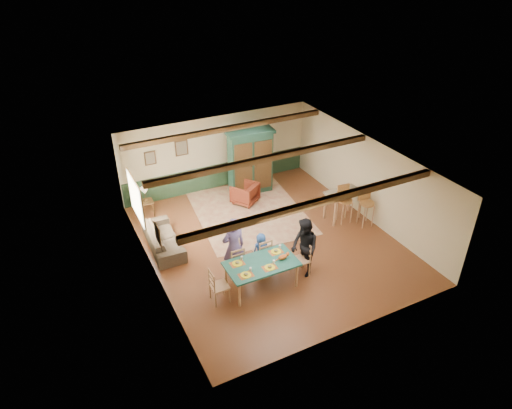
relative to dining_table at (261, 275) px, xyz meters
name	(u,v)px	position (x,y,z in m)	size (l,w,h in m)	color
floor	(270,242)	(1.16, 1.67, -0.39)	(8.00, 8.00, 0.00)	#5A2D19
wall_back	(217,153)	(1.16, 5.67, 0.96)	(7.00, 0.02, 2.70)	beige
wall_left	(152,235)	(-2.34, 1.67, 0.96)	(0.02, 8.00, 2.70)	beige
wall_right	(367,179)	(4.66, 1.67, 0.96)	(0.02, 8.00, 2.70)	beige
ceiling	(272,161)	(1.16, 1.67, 2.31)	(7.00, 8.00, 0.02)	white
wainscot_back	(219,175)	(1.16, 5.65, 0.06)	(6.95, 0.03, 0.90)	#1D3521
ceiling_beam_front	(318,202)	(1.16, -0.63, 2.22)	(6.95, 0.16, 0.16)	black
ceiling_beam_mid	(265,159)	(1.16, 2.07, 2.22)	(6.95, 0.16, 0.16)	black
ceiling_beam_back	(227,128)	(1.16, 4.67, 2.22)	(6.95, 0.16, 0.16)	black
window_left	(136,199)	(-2.31, 3.37, 1.16)	(0.06, 1.60, 1.30)	white
picture_left_wall	(158,234)	(-2.31, 1.07, 1.36)	(0.04, 0.42, 0.52)	gray
picture_back_a	(182,148)	(-0.14, 5.64, 1.41)	(0.45, 0.04, 0.55)	gray
picture_back_b	(150,158)	(-1.24, 5.64, 1.26)	(0.38, 0.04, 0.48)	gray
dining_table	(261,275)	(0.00, 0.00, 0.00)	(1.85, 1.03, 0.77)	#1B564A
dining_chair_far_left	(235,261)	(-0.41, 0.74, 0.10)	(0.43, 0.45, 0.98)	#AB7B55
dining_chair_far_right	(262,252)	(0.41, 0.74, 0.10)	(0.43, 0.45, 0.98)	#AB7B55
dining_chair_end_left	(219,285)	(-1.18, 0.00, 0.10)	(0.43, 0.45, 0.98)	#AB7B55
dining_chair_end_right	(300,259)	(1.18, 0.00, 0.10)	(0.43, 0.45, 0.98)	#AB7B55
person_man	(234,247)	(-0.41, 0.82, 0.50)	(0.65, 0.42, 1.78)	slate
person_woman	(304,248)	(1.29, 0.00, 0.46)	(0.83, 0.64, 1.70)	black
person_child	(261,250)	(0.41, 0.82, 0.13)	(0.51, 0.33, 1.03)	#264E99
cat	(283,257)	(0.57, -0.11, 0.48)	(0.37, 0.14, 0.19)	orange
place_setting_near_left	(246,274)	(-0.57, -0.26, 0.44)	(0.41, 0.31, 0.11)	yellow
place_setting_near_center	(270,266)	(0.10, -0.26, 0.44)	(0.41, 0.31, 0.11)	yellow
place_setting_far_left	(237,262)	(-0.57, 0.26, 0.44)	(0.41, 0.31, 0.11)	yellow
place_setting_far_right	(276,250)	(0.57, 0.26, 0.44)	(0.41, 0.31, 0.11)	yellow
area_rug	(249,212)	(1.36, 3.49, -0.38)	(3.43, 4.07, 0.01)	beige
armoire	(250,162)	(2.05, 4.82, 0.78)	(1.65, 0.66, 2.33)	#122F24
armchair	(245,193)	(1.52, 4.17, -0.02)	(0.78, 0.81, 0.73)	#44150D
sofa	(163,238)	(-1.78, 2.87, -0.08)	(2.13, 0.83, 0.62)	#3A3024
end_table	(147,208)	(-1.73, 4.85, -0.12)	(0.44, 0.44, 0.54)	black
table_lamp	(145,195)	(-1.73, 4.85, 0.40)	(0.27, 0.27, 0.49)	beige
counter_table	(343,205)	(3.91, 1.83, 0.10)	(1.17, 0.68, 0.97)	#C1B596
bar_stool_left	(345,205)	(3.84, 1.62, 0.24)	(0.44, 0.49, 1.25)	#B47F46
bar_stool_right	(366,207)	(4.33, 1.16, 0.25)	(0.45, 0.50, 1.28)	#B47F46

